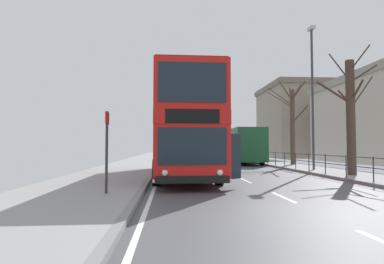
# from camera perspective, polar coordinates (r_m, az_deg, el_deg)

# --- Properties ---
(ground) EXTENTS (15.80, 140.00, 0.20)m
(ground) POSITION_cam_1_polar(r_m,az_deg,el_deg) (7.49, 17.54, -13.87)
(ground) COLOR #4B4B51
(double_decker_bus_main) EXTENTS (3.38, 11.02, 4.58)m
(double_decker_bus_main) POSITION_cam_1_polar(r_m,az_deg,el_deg) (15.85, -1.52, 0.55)
(double_decker_bus_main) COLOR red
(double_decker_bus_main) RESTS_ON ground
(background_bus_far_lane) EXTENTS (2.68, 9.94, 3.04)m
(background_bus_far_lane) POSITION_cam_1_polar(r_m,az_deg,el_deg) (29.72, 8.51, -2.31)
(background_bus_far_lane) COLOR #19512D
(background_bus_far_lane) RESTS_ON ground
(pedestrian_railing_far_kerb) EXTENTS (0.05, 26.92, 0.99)m
(pedestrian_railing_far_kerb) POSITION_cam_1_polar(r_m,az_deg,el_deg) (19.34, 20.05, -4.56)
(pedestrian_railing_far_kerb) COLOR #2D3338
(pedestrian_railing_far_kerb) RESTS_ON ground
(bus_stop_sign_near) EXTENTS (0.08, 0.44, 2.43)m
(bus_stop_sign_near) POSITION_cam_1_polar(r_m,az_deg,el_deg) (9.84, -14.90, -1.76)
(bus_stop_sign_near) COLOR #2D2D33
(bus_stop_sign_near) RESTS_ON ground
(street_lamp_far_side) EXTENTS (0.28, 0.60, 8.75)m
(street_lamp_far_side) POSITION_cam_1_polar(r_m,az_deg,el_deg) (21.07, 20.60, 7.45)
(street_lamp_far_side) COLOR #38383D
(street_lamp_far_side) RESTS_ON ground
(bare_tree_far_00) EXTENTS (2.45, 2.97, 6.76)m
(bare_tree_far_00) POSITION_cam_1_polar(r_m,az_deg,el_deg) (26.20, 17.42, 1.55)
(bare_tree_far_00) COLOR #4C3D2D
(bare_tree_far_00) RESTS_ON ground
(bare_tree_far_01) EXTENTS (2.29, 2.26, 6.17)m
(bare_tree_far_01) POSITION_cam_1_polar(r_m,az_deg,el_deg) (17.60, 26.33, 2.76)
(bare_tree_far_01) COLOR #423328
(bare_tree_far_01) RESTS_ON ground
(background_building_01) EXTENTS (12.55, 12.16, 10.33)m
(background_building_01) POSITION_cam_1_polar(r_m,az_deg,el_deg) (49.53, 19.93, 1.78)
(background_building_01) COLOR gray
(background_building_01) RESTS_ON ground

